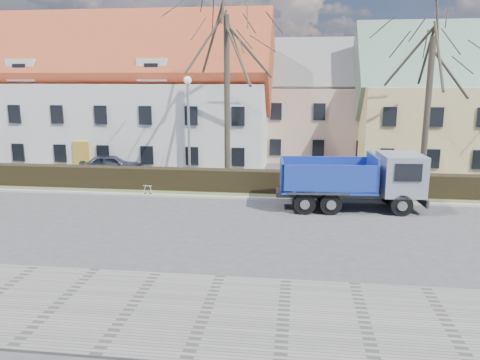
# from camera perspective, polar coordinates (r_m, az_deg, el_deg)

# --- Properties ---
(ground) EXTENTS (120.00, 120.00, 0.00)m
(ground) POSITION_cam_1_polar(r_m,az_deg,el_deg) (21.76, 0.26, -5.40)
(ground) COLOR #414244
(sidewalk_near) EXTENTS (80.00, 5.00, 0.08)m
(sidewalk_near) POSITION_cam_1_polar(r_m,az_deg,el_deg) (13.98, -4.18, -15.80)
(sidewalk_near) COLOR gray
(sidewalk_near) RESTS_ON ground
(curb_far) EXTENTS (80.00, 0.30, 0.12)m
(curb_far) POSITION_cam_1_polar(r_m,az_deg,el_deg) (26.14, 1.49, -2.23)
(curb_far) COLOR #AFAB9E
(curb_far) RESTS_ON ground
(grass_strip) EXTENTS (80.00, 3.00, 0.10)m
(grass_strip) POSITION_cam_1_polar(r_m,az_deg,el_deg) (27.68, 1.83, -1.42)
(grass_strip) COLOR #4E5C33
(grass_strip) RESTS_ON ground
(hedge) EXTENTS (60.00, 0.90, 1.30)m
(hedge) POSITION_cam_1_polar(r_m,az_deg,el_deg) (27.35, 1.80, -0.30)
(hedge) COLOR black
(hedge) RESTS_ON ground
(building_white) EXTENTS (26.80, 10.80, 9.50)m
(building_white) POSITION_cam_1_polar(r_m,az_deg,el_deg) (39.78, -15.91, 9.16)
(building_white) COLOR silver
(building_white) RESTS_ON ground
(building_pink) EXTENTS (10.80, 8.80, 8.00)m
(building_pink) POSITION_cam_1_polar(r_m,az_deg,el_deg) (40.68, 9.44, 8.46)
(building_pink) COLOR tan
(building_pink) RESTS_ON ground
(building_yellow) EXTENTS (18.80, 10.80, 8.50)m
(building_yellow) POSITION_cam_1_polar(r_m,az_deg,el_deg) (39.98, 27.21, 7.57)
(building_yellow) COLOR #D5BC75
(building_yellow) RESTS_ON ground
(tree_1) EXTENTS (9.20, 9.20, 12.65)m
(tree_1) POSITION_cam_1_polar(r_m,az_deg,el_deg) (29.43, -1.61, 11.74)
(tree_1) COLOR #342D24
(tree_1) RESTS_ON ground
(tree_2) EXTENTS (8.00, 8.00, 11.00)m
(tree_2) POSITION_cam_1_polar(r_m,az_deg,el_deg) (30.04, 21.98, 9.30)
(tree_2) COLOR #342D24
(tree_2) RESTS_ON ground
(dump_truck) EXTENTS (7.69, 3.32, 3.00)m
(dump_truck) POSITION_cam_1_polar(r_m,az_deg,el_deg) (24.53, 12.74, -0.04)
(dump_truck) COLOR navy
(dump_truck) RESTS_ON ground
(streetlight) EXTENTS (0.53, 0.53, 6.82)m
(streetlight) POSITION_cam_1_polar(r_m,az_deg,el_deg) (28.54, -6.26, 5.78)
(streetlight) COLOR gray
(streetlight) RESTS_ON ground
(cart_frame) EXTENTS (0.80, 0.52, 0.69)m
(cart_frame) POSITION_cam_1_polar(r_m,az_deg,el_deg) (27.40, -11.60, -1.18)
(cart_frame) COLOR silver
(cart_frame) RESTS_ON ground
(parked_car_a) EXTENTS (4.59, 3.04, 1.45)m
(parked_car_a) POSITION_cam_1_polar(r_m,az_deg,el_deg) (33.66, -15.42, 1.78)
(parked_car_a) COLOR #212736
(parked_car_a) RESTS_ON ground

